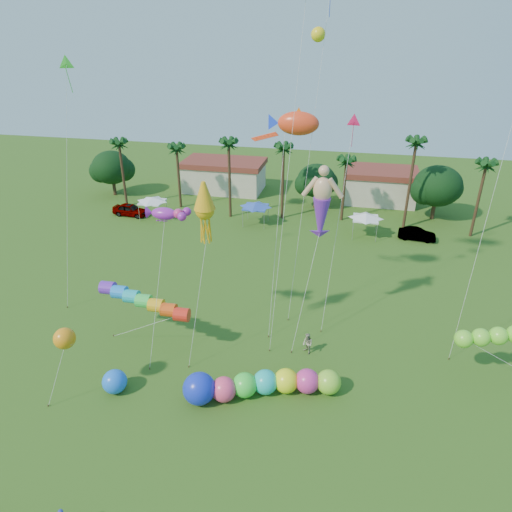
% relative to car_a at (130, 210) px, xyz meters
% --- Properties ---
extents(ground, '(160.00, 160.00, 0.00)m').
position_rel_car_a_xyz_m(ground, '(23.58, -36.34, -0.83)').
color(ground, '#285116').
rests_on(ground, ground).
extents(tree_line, '(69.46, 8.91, 11.00)m').
position_rel_car_a_xyz_m(tree_line, '(27.15, 7.65, 3.44)').
color(tree_line, '#3A2819').
rests_on(tree_line, ground).
extents(buildings_row, '(35.00, 7.00, 4.00)m').
position_rel_car_a_xyz_m(buildings_row, '(20.49, 13.66, 1.17)').
color(buildings_row, beige).
rests_on(buildings_row, ground).
extents(tent_row, '(31.00, 4.00, 0.60)m').
position_rel_car_a_xyz_m(tent_row, '(17.58, -0.01, 1.92)').
color(tent_row, white).
rests_on(tent_row, ground).
extents(car_a, '(5.03, 2.36, 1.66)m').
position_rel_car_a_xyz_m(car_a, '(0.00, 0.00, 0.00)').
color(car_a, '#4C4C54').
rests_on(car_a, ground).
extents(car_b, '(4.55, 1.97, 1.46)m').
position_rel_car_a_xyz_m(car_b, '(37.87, 0.00, -0.10)').
color(car_b, '#4C4C54').
rests_on(car_b, ground).
extents(spectator_b, '(1.08, 1.10, 1.79)m').
position_rel_car_a_xyz_m(spectator_b, '(27.38, -24.71, 0.06)').
color(spectator_b, '#9B9A81').
rests_on(spectator_b, ground).
extents(caterpillar_inflatable, '(10.88, 5.14, 2.25)m').
position_rel_car_a_xyz_m(caterpillar_inflatable, '(24.46, -30.14, 0.11)').
color(caterpillar_inflatable, '#FE4274').
rests_on(caterpillar_inflatable, ground).
extents(blue_ball, '(1.73, 1.73, 1.73)m').
position_rel_car_a_xyz_m(blue_ball, '(14.62, -31.89, 0.03)').
color(blue_ball, '#1B6CFA').
rests_on(blue_ball, ground).
extents(rainbow_tube, '(8.68, 2.23, 4.16)m').
position_rel_car_a_xyz_m(rainbow_tube, '(15.91, -26.77, 2.78)').
color(rainbow_tube, red).
rests_on(rainbow_tube, ground).
extents(green_worm, '(10.22, 1.45, 4.13)m').
position_rel_car_a_xyz_m(green_worm, '(38.40, -25.00, 2.52)').
color(green_worm, '#75E132').
rests_on(green_worm, ground).
extents(orange_ball_kite, '(2.27, 2.06, 5.73)m').
position_rel_car_a_xyz_m(orange_ball_kite, '(12.27, -33.01, 4.18)').
color(orange_ball_kite, orange).
rests_on(orange_ball_kite, ground).
extents(merman_kite, '(2.68, 5.40, 13.60)m').
position_rel_car_a_xyz_m(merman_kite, '(27.48, -20.63, 9.99)').
color(merman_kite, tan).
rests_on(merman_kite, ground).
extents(fish_kite, '(5.08, 6.85, 17.61)m').
position_rel_car_a_xyz_m(fish_kite, '(25.11, -18.19, 15.76)').
color(fish_kite, '#FF401C').
rests_on(fish_kite, ground).
extents(squid_kite, '(2.02, 4.05, 13.86)m').
position_rel_car_a_xyz_m(squid_kite, '(19.68, -25.37, 10.86)').
color(squid_kite, orange).
rests_on(squid_kite, ground).
extents(lobster_kite, '(3.60, 5.91, 11.49)m').
position_rel_car_a_xyz_m(lobster_kite, '(16.19, -24.50, 9.99)').
color(lobster_kite, purple).
rests_on(lobster_kite, ground).
extents(delta_kite_red, '(1.70, 5.00, 17.27)m').
position_rel_car_a_xyz_m(delta_kite_red, '(29.25, -16.95, 15.57)').
color(delta_kite_red, '#D91851').
rests_on(delta_kite_red, ground).
extents(delta_kite_green, '(1.75, 5.23, 21.27)m').
position_rel_car_a_xyz_m(delta_kite_green, '(5.97, -18.21, 19.49)').
color(delta_kite_green, green).
rests_on(delta_kite_green, ground).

